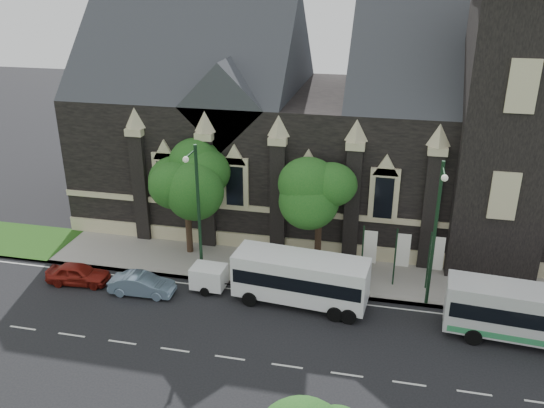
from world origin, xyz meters
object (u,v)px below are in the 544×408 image
(sedan, at_px, (142,284))
(car_far_red, at_px, (78,274))
(tree_walk_right, at_px, (324,185))
(street_lamp_mid, at_px, (197,207))
(tree_walk_left, at_px, (189,176))
(shuttle_bus, at_px, (301,277))
(box_trailer, at_px, (209,277))
(street_lamp_near, at_px, (436,228))
(banner_flag_left, at_px, (367,250))
(banner_flag_center, at_px, (400,253))
(banner_flag_right, at_px, (434,256))

(sedan, height_order, car_far_red, car_far_red)
(tree_walk_right, relative_size, street_lamp_mid, 0.87)
(tree_walk_left, height_order, shuttle_bus, tree_walk_left)
(tree_walk_right, bearing_deg, box_trailer, -144.34)
(street_lamp_near, xyz_separation_m, street_lamp_mid, (-14.00, 0.00, 0.00))
(street_lamp_near, bearing_deg, street_lamp_mid, 180.00)
(banner_flag_left, bearing_deg, box_trailer, -163.20)
(shuttle_bus, bearing_deg, street_lamp_mid, 175.18)
(sedan, bearing_deg, shuttle_bus, -85.43)
(banner_flag_left, height_order, shuttle_bus, banner_flag_left)
(box_trailer, distance_m, sedan, 4.09)
(banner_flag_center, relative_size, car_far_red, 1.01)
(banner_flag_center, xyz_separation_m, box_trailer, (-11.43, -2.85, -1.48))
(car_far_red, bearing_deg, tree_walk_right, -74.08)
(tree_walk_left, relative_size, banner_flag_right, 1.91)
(banner_flag_center, distance_m, sedan, 15.94)
(banner_flag_left, distance_m, sedan, 14.03)
(street_lamp_near, distance_m, banner_flag_left, 4.99)
(tree_walk_left, bearing_deg, street_lamp_mid, -63.53)
(street_lamp_mid, relative_size, car_far_red, 2.27)
(banner_flag_left, relative_size, car_far_red, 1.01)
(street_lamp_near, xyz_separation_m, shuttle_bus, (-7.35, -1.19, -3.36))
(tree_walk_right, bearing_deg, street_lamp_near, -28.06)
(tree_walk_left, height_order, sedan, tree_walk_left)
(street_lamp_mid, distance_m, banner_flag_center, 12.73)
(street_lamp_near, height_order, street_lamp_mid, same)
(box_trailer, height_order, sedan, box_trailer)
(tree_walk_left, height_order, street_lamp_mid, street_lamp_mid)
(street_lamp_near, distance_m, street_lamp_mid, 14.00)
(banner_flag_left, relative_size, banner_flag_center, 1.00)
(tree_walk_left, xyz_separation_m, sedan, (-1.19, -5.93, -5.07))
(tree_walk_right, relative_size, banner_flag_left, 1.95)
(street_lamp_mid, distance_m, sedan, 5.84)
(tree_walk_left, bearing_deg, sedan, -101.32)
(street_lamp_near, height_order, shuttle_bus, street_lamp_near)
(box_trailer, bearing_deg, car_far_red, -170.44)
(banner_flag_right, bearing_deg, banner_flag_center, 180.00)
(banner_flag_left, xyz_separation_m, car_far_red, (-17.75, -3.91, -1.71))
(banner_flag_center, bearing_deg, sedan, -164.53)
(banner_flag_center, distance_m, shuttle_bus, 6.46)
(street_lamp_mid, xyz_separation_m, banner_flag_center, (12.29, 1.91, -2.73))
(tree_walk_left, distance_m, box_trailer, 7.15)
(banner_flag_left, relative_size, sedan, 1.00)
(banner_flag_center, relative_size, box_trailer, 1.33)
(tree_walk_right, distance_m, tree_walk_left, 9.01)
(tree_walk_right, height_order, box_trailer, tree_walk_right)
(street_lamp_mid, height_order, shuttle_bus, street_lamp_mid)
(street_lamp_mid, relative_size, shuttle_bus, 1.11)
(street_lamp_mid, height_order, banner_flag_left, street_lamp_mid)
(street_lamp_mid, xyz_separation_m, banner_flag_left, (10.29, 1.91, -2.73))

